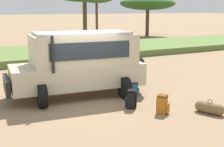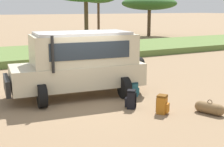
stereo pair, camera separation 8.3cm
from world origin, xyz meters
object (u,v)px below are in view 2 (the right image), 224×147
safari_vehicle (80,62)px  backpack_near_rear_wheel (162,105)px  acacia_tree_right_mid (150,3)px  duffel_bag_low_black_case (209,108)px  backpack_beside_front_wheel (133,89)px  backpack_cluster_center (131,99)px

safari_vehicle → backpack_near_rear_wheel: safari_vehicle is taller
acacia_tree_right_mid → safari_vehicle: bearing=-130.5°
duffel_bag_low_black_case → acacia_tree_right_mid: acacia_tree_right_mid is taller
backpack_beside_front_wheel → backpack_cluster_center: (-0.86, -1.25, 0.03)m
backpack_near_rear_wheel → acacia_tree_right_mid: (15.66, 23.25, 3.54)m
backpack_near_rear_wheel → duffel_bag_low_black_case: bearing=-29.1°
safari_vehicle → duffel_bag_low_black_case: 4.93m
backpack_cluster_center → duffel_bag_low_black_case: size_ratio=0.67×
backpack_near_rear_wheel → acacia_tree_right_mid: bearing=56.0°
backpack_cluster_center → backpack_near_rear_wheel: 1.10m
backpack_cluster_center → duffel_bag_low_black_case: (1.91, -1.66, -0.12)m
backpack_beside_front_wheel → acacia_tree_right_mid: (15.40, 21.07, 3.56)m
backpack_near_rear_wheel → duffel_bag_low_black_case: size_ratio=0.65×
safari_vehicle → acacia_tree_right_mid: size_ratio=0.80×
backpack_cluster_center → acacia_tree_right_mid: size_ratio=0.09×
backpack_cluster_center → duffel_bag_low_black_case: bearing=-41.0°
safari_vehicle → backpack_beside_front_wheel: safari_vehicle is taller
backpack_beside_front_wheel → duffel_bag_low_black_case: bearing=-70.2°
safari_vehicle → backpack_near_rear_wheel: bearing=-65.2°
safari_vehicle → backpack_cluster_center: (0.87, -2.26, -0.99)m
backpack_beside_front_wheel → duffel_bag_low_black_case: 3.09m
backpack_beside_front_wheel → acacia_tree_right_mid: bearing=53.8°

